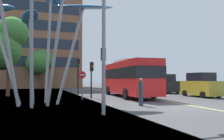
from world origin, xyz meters
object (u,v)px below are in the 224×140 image
(traffic_light_kerb_far, at_px, (92,72))
(traffic_light_island_mid, at_px, (78,69))
(street_lamp, at_px, (111,20))
(no_entry_sign, at_px, (82,81))
(traffic_light_kerb_near, at_px, (103,64))
(car_parked_far, at_px, (165,84))
(car_parked_mid, at_px, (201,86))
(leaf_sculpture, at_px, (37,5))
(car_side_street, at_px, (146,83))
(pedestrian, at_px, (141,92))
(red_bus, at_px, (129,77))

(traffic_light_kerb_far, relative_size, traffic_light_island_mid, 0.83)
(street_lamp, relative_size, no_entry_sign, 3.07)
(traffic_light_kerb_near, bearing_deg, no_entry_sign, 93.95)
(traffic_light_kerb_near, relative_size, car_parked_far, 0.97)
(car_parked_mid, bearing_deg, no_entry_sign, 174.43)
(leaf_sculpture, bearing_deg, car_side_street, 40.28)
(traffic_light_kerb_near, height_order, traffic_light_island_mid, traffic_light_island_mid)
(leaf_sculpture, xyz_separation_m, street_lamp, (3.35, -5.38, -2.10))
(traffic_light_kerb_far, relative_size, car_parked_mid, 0.81)
(street_lamp, bearing_deg, leaf_sculpture, 121.90)
(traffic_light_kerb_near, height_order, traffic_light_kerb_far, traffic_light_kerb_near)
(traffic_light_kerb_near, bearing_deg, traffic_light_kerb_far, 82.78)
(street_lamp, distance_m, pedestrian, 5.35)
(pedestrian, bearing_deg, red_bus, 71.91)
(traffic_light_kerb_near, xyz_separation_m, car_parked_mid, (10.98, 3.56, -1.59))
(leaf_sculpture, distance_m, car_side_street, 21.07)
(traffic_light_kerb_near, bearing_deg, car_parked_far, 41.31)
(red_bus, xyz_separation_m, leaf_sculpture, (-8.48, -3.83, 4.79))
(car_parked_far, distance_m, street_lamp, 17.64)
(traffic_light_island_mid, bearing_deg, traffic_light_kerb_far, -86.30)
(car_parked_mid, relative_size, street_lamp, 0.55)
(leaf_sculpture, height_order, no_entry_sign, leaf_sculpture)
(car_parked_mid, height_order, street_lamp, street_lamp)
(leaf_sculpture, height_order, car_parked_far, leaf_sculpture)
(traffic_light_kerb_near, bearing_deg, traffic_light_island_mid, 87.66)
(car_parked_far, xyz_separation_m, pedestrian, (-8.66, -10.35, -0.18))
(car_parked_mid, xyz_separation_m, no_entry_sign, (-11.31, 1.10, 0.50))
(traffic_light_kerb_near, distance_m, traffic_light_island_mid, 10.10)
(traffic_light_kerb_far, xyz_separation_m, car_parked_mid, (10.28, -2.00, -1.26))
(car_parked_far, xyz_separation_m, car_side_street, (0.54, 5.69, 0.01))
(red_bus, height_order, traffic_light_kerb_far, red_bus)
(car_side_street, bearing_deg, traffic_light_island_mid, -154.71)
(no_entry_sign, bearing_deg, traffic_light_island_mid, 82.29)
(car_parked_far, height_order, car_side_street, car_side_street)
(car_side_street, bearing_deg, traffic_light_kerb_far, -137.89)
(traffic_light_kerb_far, xyz_separation_m, traffic_light_island_mid, (-0.29, 4.53, 0.47))
(traffic_light_kerb_far, relative_size, car_side_street, 0.83)
(leaf_sculpture, height_order, street_lamp, leaf_sculpture)
(traffic_light_island_mid, bearing_deg, car_parked_mid, -31.67)
(car_parked_far, bearing_deg, street_lamp, -132.15)
(car_parked_far, distance_m, pedestrian, 13.50)
(traffic_light_kerb_far, height_order, pedestrian, traffic_light_kerb_far)
(traffic_light_kerb_far, bearing_deg, leaf_sculpture, -144.36)
(car_parked_far, bearing_deg, no_entry_sign, -156.23)
(traffic_light_kerb_near, height_order, car_parked_far, traffic_light_kerb_near)
(leaf_sculpture, height_order, traffic_light_kerb_far, leaf_sculpture)
(pedestrian, bearing_deg, car_side_street, 60.16)
(traffic_light_island_mid, relative_size, car_parked_far, 1.02)
(leaf_sculpture, height_order, pedestrian, leaf_sculpture)
(red_bus, distance_m, street_lamp, 10.88)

